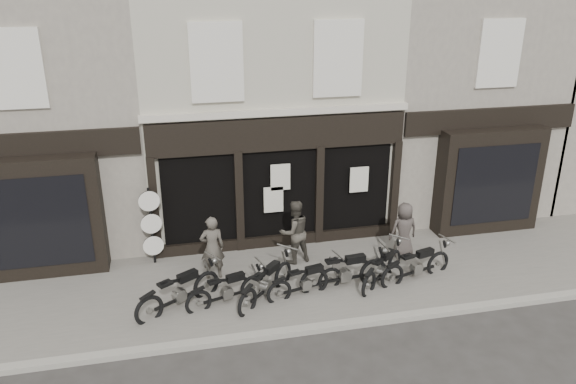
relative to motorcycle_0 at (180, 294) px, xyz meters
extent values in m
plane|color=#2D2B28|center=(2.97, -0.25, -0.44)|extent=(90.00, 90.00, 0.00)
cube|color=#625E56|center=(2.97, 0.65, -0.38)|extent=(30.00, 4.20, 0.12)
cube|color=gray|center=(2.97, -1.50, -0.38)|extent=(30.00, 0.25, 0.13)
cube|color=#A9A591|center=(2.97, 5.75, 3.66)|extent=(7.20, 6.00, 8.20)
cube|color=black|center=(2.97, 2.67, 3.01)|extent=(7.10, 0.18, 0.90)
cube|color=black|center=(2.97, 2.73, 1.06)|extent=(6.50, 0.10, 2.95)
cube|color=black|center=(2.97, 2.66, -0.22)|extent=(7.10, 0.20, 0.44)
cube|color=beige|center=(2.97, 2.70, 3.61)|extent=(7.30, 0.22, 0.18)
cube|color=silver|center=(1.37, 2.70, 4.96)|extent=(1.35, 0.12, 2.00)
cube|color=black|center=(1.37, 2.73, 4.96)|extent=(1.05, 0.06, 1.70)
cube|color=silver|center=(4.57, 2.70, 4.96)|extent=(1.35, 0.12, 2.00)
cube|color=black|center=(4.57, 2.73, 4.96)|extent=(1.05, 0.06, 1.70)
cube|color=black|center=(-0.48, 2.65, 1.11)|extent=(0.22, 0.22, 3.00)
cube|color=black|center=(1.82, 2.65, 1.11)|extent=(0.22, 0.22, 3.00)
cube|color=black|center=(4.12, 2.65, 1.11)|extent=(0.22, 0.22, 3.00)
cube|color=black|center=(6.42, 2.65, 1.11)|extent=(0.22, 0.22, 3.00)
cube|color=silver|center=(2.97, 2.55, 1.81)|extent=(0.55, 0.04, 0.75)
cube|color=silver|center=(5.27, 2.55, 1.56)|extent=(0.55, 0.04, 0.75)
cube|color=silver|center=(2.77, 2.55, 1.16)|extent=(0.55, 0.04, 0.75)
cube|color=gray|center=(-3.38, 5.75, 3.66)|extent=(5.50, 6.00, 8.20)
cube|color=black|center=(-3.38, 2.40, 1.26)|extent=(3.20, 0.70, 3.20)
cube|color=black|center=(-3.38, 2.05, 1.26)|extent=(2.60, 0.06, 2.40)
cube|color=black|center=(-3.38, 2.70, 3.06)|extent=(5.40, 0.16, 0.70)
cube|color=silver|center=(-3.38, 2.71, 4.96)|extent=(1.30, 0.10, 1.90)
cube|color=black|center=(-3.38, 2.74, 4.96)|extent=(1.00, 0.06, 1.60)
cube|color=gray|center=(9.32, 5.75, 3.66)|extent=(5.50, 6.00, 8.20)
cube|color=black|center=(9.32, 2.40, 1.26)|extent=(3.20, 0.70, 3.20)
cube|color=black|center=(9.32, 2.05, 1.26)|extent=(2.60, 0.06, 2.40)
cube|color=black|center=(9.32, 2.70, 3.06)|extent=(5.40, 0.16, 0.70)
cube|color=silver|center=(9.32, 2.71, 4.96)|extent=(1.30, 0.10, 1.90)
cube|color=black|center=(9.32, 2.74, 4.96)|extent=(1.00, 0.06, 1.60)
torus|color=black|center=(0.65, 0.40, -0.08)|extent=(0.69, 0.47, 0.75)
torus|color=black|center=(-0.71, -0.43, -0.08)|extent=(0.69, 0.47, 0.75)
cube|color=black|center=(-0.03, -0.02, -0.12)|extent=(1.14, 0.73, 0.07)
cube|color=gray|center=(-0.01, 0.00, -0.03)|extent=(0.33, 0.31, 0.29)
cube|color=black|center=(0.22, 0.13, 0.38)|extent=(0.53, 0.42, 0.19)
cube|color=black|center=(-0.31, -0.19, 0.43)|extent=(0.40, 0.36, 0.07)
cylinder|color=gray|center=(0.86, 0.53, 0.65)|extent=(0.37, 0.56, 0.04)
torus|color=black|center=(1.77, 0.13, -0.12)|extent=(0.66, 0.28, 0.66)
torus|color=black|center=(0.41, -0.29, -0.12)|extent=(0.66, 0.28, 0.66)
cube|color=black|center=(1.09, -0.08, -0.16)|extent=(1.12, 0.39, 0.06)
cube|color=gray|center=(1.11, -0.08, -0.08)|extent=(0.28, 0.24, 0.25)
cube|color=black|center=(1.33, -0.01, 0.29)|extent=(0.48, 0.29, 0.17)
cube|color=black|center=(0.81, -0.17, 0.33)|extent=(0.34, 0.27, 0.06)
cylinder|color=gray|center=(1.97, 0.19, 0.53)|extent=(0.20, 0.55, 0.04)
torus|color=black|center=(2.60, 0.51, -0.09)|extent=(0.57, 0.58, 0.72)
torus|color=black|center=(1.52, -0.59, -0.09)|extent=(0.57, 0.58, 0.72)
cube|color=black|center=(2.06, -0.04, -0.13)|extent=(0.92, 0.93, 0.06)
cube|color=gray|center=(2.08, -0.03, -0.05)|extent=(0.31, 0.31, 0.27)
cube|color=black|center=(2.25, 0.16, 0.35)|extent=(0.47, 0.47, 0.18)
cube|color=black|center=(1.84, -0.27, 0.40)|extent=(0.37, 0.37, 0.06)
cylinder|color=gray|center=(2.76, 0.67, 0.61)|extent=(0.46, 0.46, 0.04)
torus|color=black|center=(3.72, 0.08, -0.12)|extent=(0.66, 0.24, 0.66)
torus|color=black|center=(2.34, -0.26, -0.12)|extent=(0.66, 0.24, 0.66)
cube|color=black|center=(3.03, -0.09, -0.16)|extent=(1.14, 0.33, 0.06)
cube|color=gray|center=(3.05, -0.09, -0.08)|extent=(0.27, 0.23, 0.25)
cube|color=black|center=(3.28, -0.03, 0.29)|extent=(0.47, 0.27, 0.17)
cube|color=black|center=(2.75, -0.16, 0.33)|extent=(0.33, 0.26, 0.06)
cylinder|color=gray|center=(3.92, 0.13, 0.53)|extent=(0.17, 0.56, 0.04)
torus|color=black|center=(4.88, 0.12, -0.07)|extent=(0.76, 0.17, 0.76)
torus|color=black|center=(3.28, -0.03, -0.07)|extent=(0.76, 0.17, 0.76)
cube|color=black|center=(4.08, 0.04, -0.12)|extent=(1.32, 0.18, 0.07)
cube|color=gray|center=(4.10, 0.05, -0.03)|extent=(0.28, 0.22, 0.29)
cube|color=black|center=(4.37, 0.07, 0.39)|extent=(0.53, 0.23, 0.19)
cube|color=black|center=(3.75, 0.01, 0.44)|extent=(0.35, 0.25, 0.07)
cylinder|color=gray|center=(5.12, 0.14, 0.66)|extent=(0.10, 0.65, 0.04)
torus|color=black|center=(5.64, 0.58, -0.11)|extent=(0.56, 0.52, 0.68)
torus|color=black|center=(4.58, -0.40, -0.11)|extent=(0.56, 0.52, 0.68)
cube|color=black|center=(5.11, 0.09, -0.15)|extent=(0.91, 0.84, 0.06)
cube|color=gray|center=(5.12, 0.10, -0.07)|extent=(0.30, 0.29, 0.26)
cube|color=black|center=(5.30, 0.27, 0.31)|extent=(0.45, 0.43, 0.17)
cube|color=black|center=(4.89, -0.11, 0.35)|extent=(0.35, 0.35, 0.06)
cylinder|color=gray|center=(5.80, 0.73, 0.55)|extent=(0.42, 0.45, 0.04)
torus|color=black|center=(6.73, 0.22, -0.10)|extent=(0.71, 0.28, 0.71)
torus|color=black|center=(5.28, -0.19, -0.10)|extent=(0.71, 0.28, 0.71)
cube|color=black|center=(6.00, 0.02, -0.14)|extent=(1.20, 0.38, 0.06)
cube|color=gray|center=(6.02, 0.02, -0.05)|extent=(0.29, 0.25, 0.27)
cube|color=black|center=(6.26, 0.09, 0.34)|extent=(0.51, 0.30, 0.18)
cube|color=black|center=(5.70, -0.07, 0.38)|extent=(0.36, 0.28, 0.06)
cylinder|color=gray|center=(6.95, 0.28, 0.59)|extent=(0.20, 0.59, 0.04)
imported|color=#4B453D|center=(0.91, 1.21, 0.53)|extent=(0.63, 0.42, 1.71)
imported|color=#403C34|center=(3.15, 1.59, 0.57)|extent=(1.01, 0.87, 1.78)
imported|color=#423A37|center=(6.16, 1.24, 0.47)|extent=(0.80, 0.54, 1.58)
cylinder|color=black|center=(-0.59, 2.35, -0.41)|extent=(0.36, 0.36, 0.06)
cylinder|color=black|center=(-0.59, 2.35, 0.71)|extent=(0.07, 0.07, 2.30)
cylinder|color=black|center=(-0.59, 2.32, 1.51)|extent=(0.56, 0.11, 0.56)
cylinder|color=silver|center=(-0.59, 2.29, 1.51)|extent=(0.56, 0.08, 0.56)
cylinder|color=black|center=(-0.59, 2.32, 0.86)|extent=(0.56, 0.11, 0.56)
cylinder|color=silver|center=(-0.59, 2.29, 0.86)|extent=(0.56, 0.08, 0.56)
cylinder|color=black|center=(-0.59, 2.32, 0.21)|extent=(0.56, 0.11, 0.56)
cylinder|color=silver|center=(-0.59, 2.29, 0.21)|extent=(0.56, 0.08, 0.56)
camera|label=1|loc=(0.04, -11.73, 7.06)|focal=35.00mm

